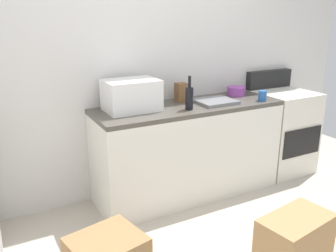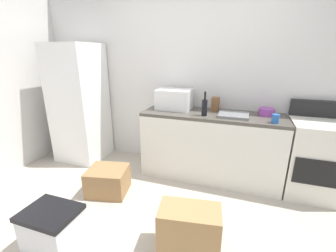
{
  "view_description": "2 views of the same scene",
  "coord_description": "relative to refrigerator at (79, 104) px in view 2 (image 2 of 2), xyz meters",
  "views": [
    {
      "loc": [
        -1.38,
        -1.55,
        1.71
      ],
      "look_at": [
        -0.12,
        0.83,
        0.86
      ],
      "focal_mm": 38.09,
      "sensor_mm": 36.0,
      "label": 1
    },
    {
      "loc": [
        0.68,
        -1.65,
        1.65
      ],
      "look_at": [
        -0.14,
        0.7,
        0.83
      ],
      "focal_mm": 24.17,
      "sensor_mm": 36.0,
      "label": 2
    }
  ],
  "objects": [
    {
      "name": "cardboard_box_medium",
      "position": [
        0.94,
        -0.76,
        -0.73
      ],
      "size": [
        0.53,
        0.49,
        0.31
      ],
      "primitive_type": "cube",
      "rotation": [
        0.0,
        0.0,
        0.22
      ],
      "color": "olive",
      "rests_on": "ground_plane"
    },
    {
      "name": "coffee_mug",
      "position": [
        2.77,
        -0.14,
        0.06
      ],
      "size": [
        0.08,
        0.08,
        0.1
      ],
      "primitive_type": "cylinder",
      "color": "#2659A5",
      "rests_on": "kitchen_counter"
    },
    {
      "name": "stove_oven",
      "position": [
        3.27,
        0.06,
        -0.42
      ],
      "size": [
        0.6,
        0.61,
        1.1
      ],
      "color": "silver",
      "rests_on": "ground_plane"
    },
    {
      "name": "wall_back",
      "position": [
        1.75,
        0.4,
        0.41
      ],
      "size": [
        5.0,
        0.1,
        2.6
      ],
      "primitive_type": "cube",
      "color": "silver",
      "rests_on": "ground_plane"
    },
    {
      "name": "microwave",
      "position": [
        1.51,
        0.12,
        0.15
      ],
      "size": [
        0.46,
        0.34,
        0.27
      ],
      "primitive_type": "cube",
      "color": "white",
      "rests_on": "kitchen_counter"
    },
    {
      "name": "sink_basin",
      "position": [
        2.31,
        -0.0,
        0.03
      ],
      "size": [
        0.36,
        0.32,
        0.03
      ],
      "primitive_type": "cube",
      "color": "slate",
      "rests_on": "kitchen_counter"
    },
    {
      "name": "storage_bin",
      "position": [
        0.97,
        -1.63,
        -0.7
      ],
      "size": [
        0.46,
        0.36,
        0.38
      ],
      "color": "silver",
      "rests_on": "ground_plane"
    },
    {
      "name": "cardboard_box_large",
      "position": [
        2.09,
        -1.28,
        -0.68
      ],
      "size": [
        0.55,
        0.37,
        0.43
      ],
      "primitive_type": "cube",
      "rotation": [
        0.0,
        0.0,
        0.15
      ],
      "color": "#A37A4C",
      "rests_on": "ground_plane"
    },
    {
      "name": "refrigerator",
      "position": [
        0.0,
        0.0,
        0.0
      ],
      "size": [
        0.68,
        0.66,
        1.78
      ],
      "primitive_type": "cube",
      "color": "white",
      "rests_on": "ground_plane"
    },
    {
      "name": "kitchen_counter",
      "position": [
        2.05,
        0.05,
        -0.44
      ],
      "size": [
        1.8,
        0.6,
        0.9
      ],
      "color": "silver",
      "rests_on": "ground_plane"
    },
    {
      "name": "mixing_bowl",
      "position": [
        2.7,
        0.17,
        0.06
      ],
      "size": [
        0.19,
        0.19,
        0.09
      ],
      "primitive_type": "cylinder",
      "color": "purple",
      "rests_on": "kitchen_counter"
    },
    {
      "name": "knife_block",
      "position": [
        2.06,
        0.21,
        0.1
      ],
      "size": [
        0.1,
        0.1,
        0.18
      ],
      "primitive_type": "cube",
      "color": "brown",
      "rests_on": "kitchen_counter"
    },
    {
      "name": "wine_bottle",
      "position": [
        1.97,
        -0.09,
        0.12
      ],
      "size": [
        0.07,
        0.07,
        0.3
      ],
      "color": "black",
      "rests_on": "kitchen_counter"
    },
    {
      "name": "ground_plane",
      "position": [
        1.75,
        -1.15,
        -0.89
      ],
      "size": [
        6.0,
        6.0,
        0.0
      ],
      "primitive_type": "plane",
      "color": "#B2A899"
    }
  ]
}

